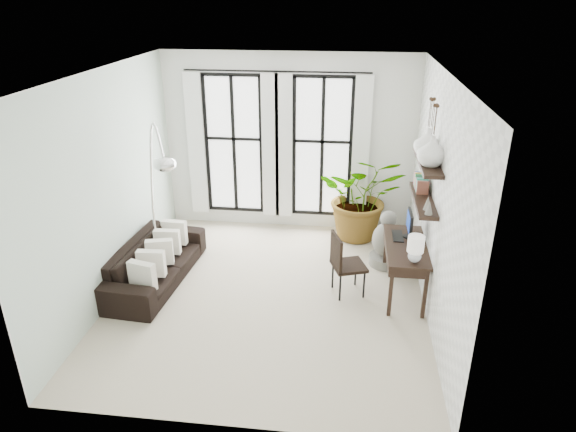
% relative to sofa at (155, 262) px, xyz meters
% --- Properties ---
extents(floor, '(5.00, 5.00, 0.00)m').
position_rel_sofa_xyz_m(floor, '(1.80, -0.22, -0.32)').
color(floor, beige).
rests_on(floor, ground).
extents(ceiling, '(5.00, 5.00, 0.00)m').
position_rel_sofa_xyz_m(ceiling, '(1.80, -0.22, 2.88)').
color(ceiling, white).
rests_on(ceiling, wall_back).
extents(wall_left, '(0.00, 5.00, 5.00)m').
position_rel_sofa_xyz_m(wall_left, '(-0.45, -0.22, 1.28)').
color(wall_left, silver).
rests_on(wall_left, floor).
extents(wall_right, '(0.00, 5.00, 5.00)m').
position_rel_sofa_xyz_m(wall_right, '(4.05, -0.22, 1.28)').
color(wall_right, white).
rests_on(wall_right, floor).
extents(wall_back, '(4.50, 0.00, 4.50)m').
position_rel_sofa_xyz_m(wall_back, '(1.80, 2.28, 1.28)').
color(wall_back, white).
rests_on(wall_back, floor).
extents(windows, '(3.26, 0.13, 2.65)m').
position_rel_sofa_xyz_m(windows, '(1.60, 2.21, 1.24)').
color(windows, white).
rests_on(windows, wall_back).
extents(wall_shelves, '(0.25, 1.30, 0.60)m').
position_rel_sofa_xyz_m(wall_shelves, '(3.91, 0.13, 1.41)').
color(wall_shelves, black).
rests_on(wall_shelves, wall_right).
extents(sofa, '(1.03, 2.25, 0.64)m').
position_rel_sofa_xyz_m(sofa, '(0.00, 0.00, 0.00)').
color(sofa, black).
rests_on(sofa, floor).
extents(throw_pillows, '(0.40, 1.52, 0.40)m').
position_rel_sofa_xyz_m(throw_pillows, '(0.10, -0.00, 0.18)').
color(throw_pillows, silver).
rests_on(throw_pillows, sofa).
extents(plant, '(1.44, 1.25, 1.60)m').
position_rel_sofa_xyz_m(plant, '(3.14, 1.93, 0.48)').
color(plant, '#2D7228').
rests_on(plant, floor).
extents(desk, '(0.57, 1.35, 1.19)m').
position_rel_sofa_xyz_m(desk, '(3.75, 0.05, 0.42)').
color(desk, black).
rests_on(desk, floor).
extents(desk_chair, '(0.58, 0.58, 0.96)m').
position_rel_sofa_xyz_m(desk_chair, '(2.87, -0.03, 0.22)').
color(desk_chair, black).
rests_on(desk_chair, floor).
extents(arc_lamp, '(0.75, 0.70, 2.45)m').
position_rel_sofa_xyz_m(arc_lamp, '(0.11, 0.22, 1.48)').
color(arc_lamp, silver).
rests_on(arc_lamp, floor).
extents(buddha, '(0.52, 0.52, 0.94)m').
position_rel_sofa_xyz_m(buddha, '(3.55, 0.94, 0.08)').
color(buddha, gray).
rests_on(buddha, floor).
extents(vase_a, '(0.37, 0.37, 0.38)m').
position_rel_sofa_xyz_m(vase_a, '(3.91, -0.16, 1.95)').
color(vase_a, white).
rests_on(vase_a, shelf_upper).
extents(vase_b, '(0.37, 0.37, 0.38)m').
position_rel_sofa_xyz_m(vase_b, '(3.91, 0.24, 1.95)').
color(vase_b, white).
rests_on(vase_b, shelf_upper).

